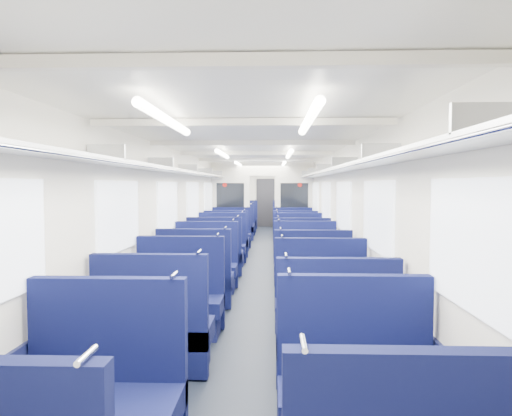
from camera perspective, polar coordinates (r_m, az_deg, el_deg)
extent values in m
cube|color=black|center=(10.22, 0.48, -6.97)|extent=(2.80, 18.00, 0.01)
cube|color=white|center=(10.08, 0.49, 6.30)|extent=(2.80, 18.00, 0.01)
cube|color=silver|center=(10.21, -7.39, -0.36)|extent=(0.02, 18.00, 2.35)
cube|color=#11153A|center=(10.29, -7.28, -4.95)|extent=(0.03, 17.90, 0.70)
cube|color=silver|center=(10.14, 8.42, -0.39)|extent=(0.02, 18.00, 2.35)
cube|color=#11153A|center=(10.22, 8.30, -5.01)|extent=(0.03, 17.90, 0.70)
cube|color=silver|center=(19.07, 1.20, 1.19)|extent=(2.80, 0.02, 2.35)
cube|color=#B2B5BA|center=(10.17, -6.42, 4.11)|extent=(0.34, 17.40, 0.04)
cylinder|color=silver|center=(10.15, -5.41, 4.01)|extent=(0.02, 17.40, 0.02)
cube|color=#B2B5BA|center=(4.33, -18.18, 6.64)|extent=(0.34, 0.03, 0.14)
cube|color=#B2B5BA|center=(6.25, -11.82, 5.54)|extent=(0.34, 0.03, 0.14)
cube|color=#B2B5BA|center=(8.20, -8.47, 4.94)|extent=(0.34, 0.03, 0.14)
cube|color=#B2B5BA|center=(10.17, -6.42, 4.56)|extent=(0.34, 0.03, 0.14)
cube|color=#B2B5BA|center=(12.15, -5.04, 4.30)|extent=(0.34, 0.03, 0.14)
cube|color=#B2B5BA|center=(14.14, -4.05, 4.12)|extent=(0.34, 0.03, 0.14)
cube|color=#B2B5BA|center=(16.13, -3.30, 3.97)|extent=(0.34, 0.03, 0.14)
cube|color=#B2B5BA|center=(18.12, -2.71, 3.86)|extent=(0.34, 0.03, 0.14)
cube|color=#B2B5BA|center=(10.11, 7.44, 4.11)|extent=(0.34, 17.40, 0.04)
cylinder|color=silver|center=(10.09, 6.42, 4.01)|extent=(0.02, 17.40, 0.02)
cube|color=#B2B5BA|center=(2.29, 27.09, 9.90)|extent=(0.34, 0.03, 0.14)
cube|color=#B2B5BA|center=(4.18, 15.31, 6.82)|extent=(0.34, 0.03, 0.14)
cube|color=#B2B5BA|center=(6.14, 11.00, 5.60)|extent=(0.34, 0.03, 0.14)
cube|color=#B2B5BA|center=(8.12, 8.78, 4.96)|extent=(0.34, 0.03, 0.14)
cube|color=#B2B5BA|center=(10.11, 7.44, 4.57)|extent=(0.34, 0.03, 0.14)
cube|color=#B2B5BA|center=(12.10, 6.54, 4.30)|extent=(0.34, 0.03, 0.14)
cube|color=#B2B5BA|center=(14.09, 5.89, 4.11)|extent=(0.34, 0.03, 0.14)
cube|color=#B2B5BA|center=(16.09, 5.41, 3.97)|extent=(0.34, 0.03, 0.14)
cube|color=#B2B5BA|center=(18.09, 5.03, 3.86)|extent=(0.34, 0.03, 0.14)
cube|color=white|center=(5.14, -16.67, -0.97)|extent=(0.02, 1.30, 0.75)
cube|color=white|center=(7.35, -10.93, 0.24)|extent=(0.02, 1.30, 0.75)
cube|color=white|center=(9.61, -7.87, 0.89)|extent=(0.02, 1.30, 0.75)
cube|color=white|center=(11.88, -5.97, 1.29)|extent=(0.02, 1.30, 0.75)
cube|color=white|center=(14.66, -4.45, 1.61)|extent=(0.02, 1.30, 0.75)
cube|color=white|center=(16.94, -3.58, 1.79)|extent=(0.02, 1.30, 0.75)
cube|color=white|center=(2.81, 25.42, -4.29)|extent=(0.02, 1.30, 0.75)
cube|color=white|center=(5.00, 14.89, -1.06)|extent=(0.02, 1.30, 0.75)
cube|color=white|center=(7.25, 10.84, 0.21)|extent=(0.02, 1.30, 0.75)
cube|color=white|center=(9.53, 8.71, 0.87)|extent=(0.02, 1.30, 0.75)
cube|color=white|center=(11.82, 7.41, 1.27)|extent=(0.02, 1.30, 0.75)
cube|color=white|center=(14.61, 6.37, 1.60)|extent=(0.02, 1.30, 0.75)
cube|color=white|center=(16.90, 5.78, 1.78)|extent=(0.02, 1.30, 0.75)
cube|color=white|center=(2.15, -5.40, 17.76)|extent=(2.70, 0.06, 0.06)
cube|color=white|center=(4.10, -1.75, 10.64)|extent=(2.70, 0.06, 0.06)
cube|color=white|center=(6.09, -0.51, 8.13)|extent=(2.70, 0.06, 0.06)
cube|color=white|center=(8.08, 0.11, 6.85)|extent=(2.70, 0.06, 0.06)
cube|color=white|center=(10.08, 0.49, 6.08)|extent=(2.70, 0.06, 0.06)
cube|color=white|center=(12.07, 0.74, 5.56)|extent=(2.70, 0.06, 0.06)
cube|color=white|center=(14.07, 0.92, 5.19)|extent=(2.70, 0.06, 0.06)
cube|color=white|center=(16.07, 1.05, 4.91)|extent=(2.70, 0.06, 0.06)
cube|color=white|center=(18.07, 1.16, 4.69)|extent=(2.70, 0.06, 0.06)
cylinder|color=white|center=(3.69, -10.98, 10.69)|extent=(0.07, 1.60, 0.07)
cylinder|color=white|center=(7.62, -4.18, 6.70)|extent=(0.07, 1.60, 0.07)
cylinder|color=white|center=(11.10, -2.23, 5.53)|extent=(0.07, 1.60, 0.07)
cylinder|color=white|center=(15.59, -1.01, 4.79)|extent=(0.07, 1.60, 0.07)
cylinder|color=white|center=(3.61, 6.64, 10.89)|extent=(0.07, 1.60, 0.07)
cylinder|color=white|center=(7.58, 4.18, 6.72)|extent=(0.07, 1.60, 0.07)
cylinder|color=white|center=(11.07, 3.48, 5.53)|extent=(0.07, 1.60, 0.07)
cylinder|color=white|center=(15.57, 3.05, 4.78)|extent=(0.07, 1.60, 0.07)
cube|color=black|center=(19.02, 1.19, 0.66)|extent=(0.75, 0.06, 2.00)
cube|color=white|center=(12.59, -3.20, 0.28)|extent=(1.05, 0.08, 2.35)
cube|color=black|center=(12.54, -3.23, 1.30)|extent=(0.76, 0.02, 0.80)
cylinder|color=#B6120C|center=(12.54, -3.92, 2.89)|extent=(0.12, 0.01, 0.12)
cube|color=white|center=(12.56, 4.78, 0.27)|extent=(1.05, 0.08, 2.35)
cube|color=black|center=(12.50, 4.79, 1.29)|extent=(0.76, 0.02, 0.80)
cylinder|color=#B6120C|center=(12.50, 5.49, 2.89)|extent=(0.12, 0.01, 0.12)
cube|color=white|center=(12.54, 0.78, 4.84)|extent=(0.70, 0.08, 0.35)
cylinder|color=silver|center=(1.78, -20.39, -16.87)|extent=(0.02, 0.16, 0.02)
cylinder|color=silver|center=(1.80, 5.94, -16.44)|extent=(0.02, 0.16, 0.02)
cube|color=#0E1445|center=(3.28, -19.25, -22.52)|extent=(1.05, 0.55, 0.18)
cube|color=#0E1445|center=(3.38, -17.87, -17.59)|extent=(1.05, 0.10, 1.12)
cylinder|color=silver|center=(3.11, -10.20, -8.21)|extent=(0.02, 0.16, 0.02)
cube|color=#0E1445|center=(3.27, 12.75, -22.49)|extent=(1.05, 0.55, 0.18)
cube|color=#0E1445|center=(3.39, 12.05, -17.50)|extent=(1.05, 0.10, 1.12)
cylinder|color=silver|center=(3.18, 4.16, -7.90)|extent=(0.02, 0.16, 0.02)
cube|color=#0E1445|center=(4.59, -12.31, -14.86)|extent=(1.05, 0.55, 0.18)
cube|color=#0E123A|center=(4.67, -12.27, -17.50)|extent=(0.97, 0.44, 0.27)
cube|color=#0E1445|center=(4.32, -13.10, -12.97)|extent=(1.05, 0.10, 1.12)
cylinder|color=silver|center=(4.11, -7.15, -5.46)|extent=(0.02, 0.16, 0.02)
cube|color=#0E1445|center=(4.34, 9.75, -15.90)|extent=(1.05, 0.55, 0.18)
cube|color=#0E123A|center=(4.42, 9.72, -18.67)|extent=(0.97, 0.44, 0.27)
cube|color=#0E1445|center=(4.06, 10.22, -13.98)|extent=(1.05, 0.10, 1.12)
cylinder|color=silver|center=(3.89, 3.76, -5.90)|extent=(0.02, 0.16, 0.02)
cube|color=#0E1445|center=(5.49, -9.78, -11.87)|extent=(1.05, 0.55, 0.18)
cube|color=#0E123A|center=(5.55, -9.76, -14.12)|extent=(0.97, 0.44, 0.27)
cube|color=#0E1445|center=(5.65, -9.33, -9.13)|extent=(1.05, 0.10, 1.12)
cylinder|color=silver|center=(5.49, -4.81, -3.32)|extent=(0.02, 0.16, 0.02)
cube|color=#0E1445|center=(5.28, 8.27, -12.46)|extent=(1.05, 0.55, 0.18)
cube|color=#0E123A|center=(5.34, 8.25, -14.80)|extent=(0.97, 0.44, 0.27)
cube|color=#0E1445|center=(5.44, 8.02, -9.60)|extent=(1.05, 0.10, 1.12)
cylinder|color=silver|center=(5.32, 3.28, -3.52)|extent=(0.02, 0.16, 0.02)
cube|color=#0E1445|center=(6.78, -7.44, -9.00)|extent=(1.05, 0.55, 0.18)
cube|color=#0E123A|center=(6.83, -7.42, -10.85)|extent=(0.97, 0.44, 0.27)
cube|color=#0E1445|center=(6.52, -7.78, -7.51)|extent=(1.05, 0.10, 1.12)
cylinder|color=silver|center=(6.38, -3.86, -2.45)|extent=(0.02, 0.16, 0.02)
cube|color=#0E1445|center=(6.61, 6.94, -9.29)|extent=(1.05, 0.55, 0.18)
cube|color=#0E123A|center=(6.67, 6.93, -11.18)|extent=(0.97, 0.44, 0.27)
cube|color=#0E1445|center=(6.35, 7.13, -7.78)|extent=(1.05, 0.10, 1.12)
cylinder|color=silver|center=(6.24, 3.09, -2.56)|extent=(0.02, 0.16, 0.02)
cube|color=#0E1445|center=(7.61, -6.37, -7.67)|extent=(1.05, 0.55, 0.18)
cube|color=#0E123A|center=(7.65, -6.36, -9.33)|extent=(0.97, 0.44, 0.27)
cube|color=#0E1445|center=(7.79, -6.14, -5.78)|extent=(1.05, 0.10, 1.12)
cylinder|color=silver|center=(7.67, -2.86, -1.53)|extent=(0.02, 0.16, 0.02)
cube|color=#0E1445|center=(7.67, 6.24, -7.58)|extent=(1.05, 0.55, 0.18)
cube|color=#0E123A|center=(7.72, 6.23, -9.23)|extent=(0.97, 0.44, 0.27)
cube|color=#0E1445|center=(7.86, 6.13, -5.70)|extent=(1.05, 0.10, 1.12)
cylinder|color=silver|center=(7.77, 2.87, -1.47)|extent=(0.02, 0.16, 0.02)
cube|color=#0E1445|center=(9.00, -5.05, -6.01)|extent=(1.05, 0.55, 0.18)
cube|color=#0E123A|center=(9.03, -5.04, -7.43)|extent=(0.97, 0.44, 0.27)
cube|color=#0E1445|center=(8.74, -5.24, -4.82)|extent=(1.05, 0.10, 1.12)
cylinder|color=silver|center=(8.64, -2.32, -1.03)|extent=(0.02, 0.16, 0.02)
cube|color=#0E1445|center=(8.82, 5.68, -6.20)|extent=(1.05, 0.55, 0.18)
cube|color=#0E123A|center=(8.86, 5.67, -7.63)|extent=(0.97, 0.44, 0.27)
cube|color=#0E1445|center=(8.57, 5.78, -4.98)|extent=(1.05, 0.10, 1.12)
cylinder|color=silver|center=(8.49, 2.80, -1.10)|extent=(0.02, 0.16, 0.02)
cube|color=#0E1445|center=(10.00, -4.33, -5.11)|extent=(1.05, 0.55, 0.18)
cube|color=#0E123A|center=(10.03, -4.32, -6.38)|extent=(0.97, 0.44, 0.27)
cube|color=#0E1445|center=(10.19, -4.19, -3.70)|extent=(1.05, 0.10, 1.12)
cylinder|color=silver|center=(10.10, -1.69, -0.45)|extent=(0.02, 0.16, 0.02)
cube|color=#0E1445|center=(9.86, 5.28, -5.22)|extent=(1.05, 0.55, 0.18)
cube|color=#0E123A|center=(9.90, 5.27, -6.51)|extent=(0.97, 0.44, 0.27)
cube|color=#0E1445|center=(10.06, 5.21, -3.80)|extent=(1.05, 0.10, 1.12)
cylinder|color=silver|center=(9.99, 2.68, -0.49)|extent=(0.02, 0.16, 0.02)
cube|color=#0E1445|center=(11.17, -3.66, -4.25)|extent=(1.05, 0.55, 0.18)
cube|color=#0E123A|center=(11.20, -3.65, -5.40)|extent=(0.97, 0.44, 0.27)
cube|color=#0E1445|center=(10.93, -3.78, -3.26)|extent=(1.05, 0.10, 1.12)
cylinder|color=silver|center=(10.84, -1.44, -0.22)|extent=(0.02, 0.16, 0.02)
cube|color=#0E1445|center=(11.14, 4.90, -4.28)|extent=(1.05, 0.55, 0.18)
cube|color=#0E123A|center=(11.17, 4.89, -5.42)|extent=(0.97, 0.44, 0.27)
cube|color=#0E1445|center=(10.89, 4.96, -3.28)|extent=(1.05, 0.10, 1.12)
cylinder|color=silver|center=(10.83, 2.62, -0.22)|extent=(0.02, 0.16, 0.02)
cube|color=#0E1445|center=(12.28, -3.14, -3.60)|extent=(1.05, 0.55, 0.18)
cube|color=#0E123A|center=(12.31, -3.14, -4.64)|extent=(0.97, 0.44, 0.27)
cube|color=#0E1445|center=(12.48, -3.05, -2.48)|extent=(1.05, 0.10, 1.12)
cylinder|color=silver|center=(12.41, -1.01, 0.18)|extent=(0.02, 0.16, 0.02)
cube|color=#0E1445|center=(12.20, 4.65, -3.65)|extent=(1.05, 0.55, 0.18)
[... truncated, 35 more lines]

